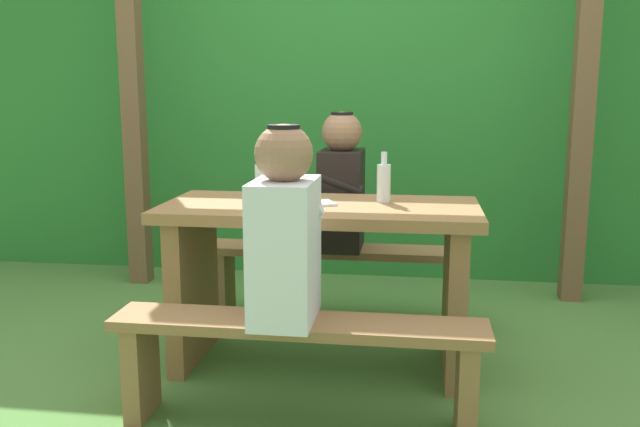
% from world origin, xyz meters
% --- Properties ---
extents(ground_plane, '(12.00, 12.00, 0.00)m').
position_xyz_m(ground_plane, '(0.00, 0.00, 0.00)').
color(ground_plane, '#4E813A').
extents(hedge_backdrop, '(6.40, 1.04, 2.28)m').
position_xyz_m(hedge_backdrop, '(0.00, 2.05, 1.14)').
color(hedge_backdrop, '#29782E').
rests_on(hedge_backdrop, ground_plane).
extents(pergola_post_left, '(0.12, 0.12, 2.25)m').
position_xyz_m(pergola_post_left, '(-1.36, 1.18, 1.13)').
color(pergola_post_left, brown).
rests_on(pergola_post_left, ground_plane).
extents(pergola_post_right, '(0.12, 0.12, 2.25)m').
position_xyz_m(pergola_post_right, '(1.36, 1.18, 1.13)').
color(pergola_post_right, brown).
rests_on(pergola_post_right, ground_plane).
extents(picnic_table, '(1.40, 0.64, 0.75)m').
position_xyz_m(picnic_table, '(0.00, 0.00, 0.51)').
color(picnic_table, olive).
rests_on(picnic_table, ground_plane).
extents(bench_near, '(1.40, 0.24, 0.42)m').
position_xyz_m(bench_near, '(0.00, -0.58, 0.30)').
color(bench_near, olive).
rests_on(bench_near, ground_plane).
extents(bench_far, '(1.40, 0.24, 0.42)m').
position_xyz_m(bench_far, '(0.00, 0.58, 0.30)').
color(bench_far, olive).
rests_on(bench_far, ground_plane).
extents(person_white_shirt, '(0.25, 0.35, 0.72)m').
position_xyz_m(person_white_shirt, '(-0.05, -0.58, 0.75)').
color(person_white_shirt, silver).
rests_on(person_white_shirt, bench_near).
extents(person_black_coat, '(0.25, 0.35, 0.72)m').
position_xyz_m(person_black_coat, '(0.03, 0.58, 0.75)').
color(person_black_coat, black).
rests_on(person_black_coat, bench_far).
extents(drinking_glass, '(0.07, 0.07, 0.09)m').
position_xyz_m(drinking_glass, '(-0.07, 0.09, 0.80)').
color(drinking_glass, silver).
rests_on(drinking_glass, picnic_table).
extents(bottle_left, '(0.06, 0.06, 0.24)m').
position_xyz_m(bottle_left, '(-0.24, -0.09, 0.85)').
color(bottle_left, silver).
rests_on(bottle_left, picnic_table).
extents(bottle_right, '(0.06, 0.06, 0.23)m').
position_xyz_m(bottle_right, '(0.28, 0.10, 0.84)').
color(bottle_right, silver).
rests_on(bottle_right, picnic_table).
extents(cell_phone, '(0.12, 0.16, 0.01)m').
position_xyz_m(cell_phone, '(0.02, 0.01, 0.76)').
color(cell_phone, silver).
rests_on(cell_phone, picnic_table).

